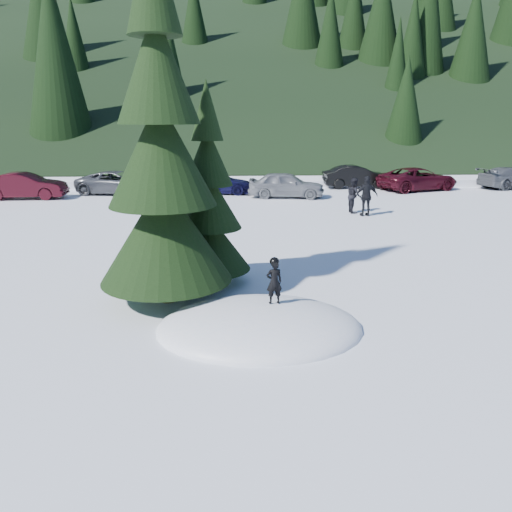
{
  "coord_description": "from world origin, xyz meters",
  "views": [
    {
      "loc": [
        -0.51,
        -10.0,
        4.44
      ],
      "look_at": [
        0.0,
        1.94,
        1.1
      ],
      "focal_mm": 35.0,
      "sensor_mm": 36.0,
      "label": 1
    }
  ],
  "objects_px": {
    "spruce_short": "(209,208)",
    "adult_1": "(366,196)",
    "adult_0": "(354,195)",
    "car_1": "(25,186)",
    "car_5": "(357,177)",
    "child_skier": "(274,282)",
    "car_7": "(512,178)",
    "car_2": "(119,183)",
    "car_4": "(286,185)",
    "car_6": "(418,179)",
    "spruce_tall": "(162,167)",
    "car_3": "(216,182)"
  },
  "relations": [
    {
      "from": "car_1",
      "to": "car_5",
      "type": "distance_m",
      "value": 19.89
    },
    {
      "from": "car_7",
      "to": "car_4",
      "type": "bearing_deg",
      "value": 85.23
    },
    {
      "from": "adult_0",
      "to": "car_7",
      "type": "xyz_separation_m",
      "value": [
        12.14,
        7.99,
        -0.16
      ]
    },
    {
      "from": "car_6",
      "to": "car_4",
      "type": "bearing_deg",
      "value": 87.15
    },
    {
      "from": "adult_1",
      "to": "spruce_tall",
      "type": "bearing_deg",
      "value": 46.7
    },
    {
      "from": "adult_0",
      "to": "car_4",
      "type": "relative_size",
      "value": 0.39
    },
    {
      "from": "car_5",
      "to": "car_7",
      "type": "distance_m",
      "value": 9.95
    },
    {
      "from": "car_2",
      "to": "car_6",
      "type": "relative_size",
      "value": 0.97
    },
    {
      "from": "adult_0",
      "to": "car_5",
      "type": "bearing_deg",
      "value": -17.73
    },
    {
      "from": "spruce_short",
      "to": "child_skier",
      "type": "relative_size",
      "value": 5.49
    },
    {
      "from": "adult_0",
      "to": "car_2",
      "type": "relative_size",
      "value": 0.34
    },
    {
      "from": "adult_1",
      "to": "car_1",
      "type": "bearing_deg",
      "value": -25.56
    },
    {
      "from": "adult_1",
      "to": "adult_0",
      "type": "bearing_deg",
      "value": -73.76
    },
    {
      "from": "car_6",
      "to": "car_7",
      "type": "bearing_deg",
      "value": -103.95
    },
    {
      "from": "car_5",
      "to": "car_7",
      "type": "bearing_deg",
      "value": -95.58
    },
    {
      "from": "spruce_short",
      "to": "car_5",
      "type": "xyz_separation_m",
      "value": [
        8.57,
        18.8,
        -1.39
      ]
    },
    {
      "from": "adult_1",
      "to": "car_1",
      "type": "xyz_separation_m",
      "value": [
        -17.73,
        5.76,
        -0.2
      ]
    },
    {
      "from": "spruce_tall",
      "to": "car_4",
      "type": "relative_size",
      "value": 2.01
    },
    {
      "from": "car_4",
      "to": "car_5",
      "type": "distance_m",
      "value": 6.25
    },
    {
      "from": "spruce_short",
      "to": "child_skier",
      "type": "bearing_deg",
      "value": -62.39
    },
    {
      "from": "adult_0",
      "to": "car_1",
      "type": "bearing_deg",
      "value": 70.87
    },
    {
      "from": "adult_0",
      "to": "car_6",
      "type": "relative_size",
      "value": 0.33
    },
    {
      "from": "child_skier",
      "to": "car_1",
      "type": "xyz_separation_m",
      "value": [
        -12.51,
        18.05,
        -0.24
      ]
    },
    {
      "from": "spruce_tall",
      "to": "car_5",
      "type": "xyz_separation_m",
      "value": [
        9.57,
        20.2,
        -2.6
      ]
    },
    {
      "from": "spruce_tall",
      "to": "car_4",
      "type": "height_order",
      "value": "spruce_tall"
    },
    {
      "from": "adult_0",
      "to": "car_7",
      "type": "relative_size",
      "value": 0.36
    },
    {
      "from": "adult_1",
      "to": "car_3",
      "type": "height_order",
      "value": "adult_1"
    },
    {
      "from": "child_skier",
      "to": "car_3",
      "type": "height_order",
      "value": "child_skier"
    },
    {
      "from": "car_3",
      "to": "car_6",
      "type": "distance_m",
      "value": 12.59
    },
    {
      "from": "car_4",
      "to": "car_5",
      "type": "bearing_deg",
      "value": -43.92
    },
    {
      "from": "spruce_short",
      "to": "car_1",
      "type": "xyz_separation_m",
      "value": [
        -10.98,
        15.13,
        -1.38
      ]
    },
    {
      "from": "spruce_short",
      "to": "adult_1",
      "type": "distance_m",
      "value": 11.61
    },
    {
      "from": "spruce_short",
      "to": "car_6",
      "type": "xyz_separation_m",
      "value": [
        12.12,
        17.57,
        -1.4
      ]
    },
    {
      "from": "spruce_tall",
      "to": "child_skier",
      "type": "height_order",
      "value": "spruce_tall"
    },
    {
      "from": "child_skier",
      "to": "car_5",
      "type": "relative_size",
      "value": 0.23
    },
    {
      "from": "car_2",
      "to": "car_7",
      "type": "bearing_deg",
      "value": -75.99
    },
    {
      "from": "car_1",
      "to": "car_7",
      "type": "bearing_deg",
      "value": -87.01
    },
    {
      "from": "car_2",
      "to": "car_6",
      "type": "bearing_deg",
      "value": -76.81
    },
    {
      "from": "child_skier",
      "to": "car_5",
      "type": "xyz_separation_m",
      "value": [
        7.04,
        21.72,
        -0.25
      ]
    },
    {
      "from": "car_4",
      "to": "car_7",
      "type": "relative_size",
      "value": 0.92
    },
    {
      "from": "adult_1",
      "to": "car_6",
      "type": "height_order",
      "value": "adult_1"
    },
    {
      "from": "spruce_tall",
      "to": "car_6",
      "type": "distance_m",
      "value": 23.21
    },
    {
      "from": "car_4",
      "to": "car_7",
      "type": "height_order",
      "value": "car_4"
    },
    {
      "from": "child_skier",
      "to": "car_3",
      "type": "relative_size",
      "value": 0.21
    },
    {
      "from": "child_skier",
      "to": "adult_1",
      "type": "height_order",
      "value": "adult_1"
    },
    {
      "from": "car_1",
      "to": "adult_0",
      "type": "bearing_deg",
      "value": -108.76
    },
    {
      "from": "adult_0",
      "to": "car_1",
      "type": "distance_m",
      "value": 18.03
    },
    {
      "from": "car_7",
      "to": "car_2",
      "type": "bearing_deg",
      "value": 76.46
    },
    {
      "from": "adult_0",
      "to": "adult_1",
      "type": "bearing_deg",
      "value": -159.54
    },
    {
      "from": "adult_0",
      "to": "adult_1",
      "type": "distance_m",
      "value": 0.94
    }
  ]
}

